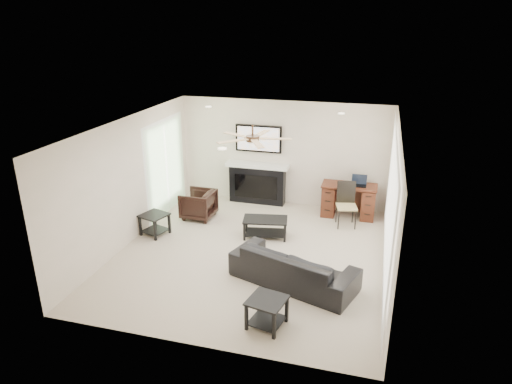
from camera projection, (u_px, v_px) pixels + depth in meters
The scene contains 10 objects.
room_shell at pixel (262, 170), 8.21m from camera, with size 5.50×5.54×2.52m.
sofa at pixel (293, 267), 7.70m from camera, with size 2.15×0.84×0.63m, color black.
armchair at pixel (198, 204), 10.28m from camera, with size 0.69×0.71×0.64m, color black.
coffee_table at pixel (265, 228), 9.41m from camera, with size 0.90×0.50×0.40m, color black.
end_table_near at pixel (267, 313), 6.64m from camera, with size 0.52×0.52×0.45m, color black.
end_table_left at pixel (155, 224), 9.50m from camera, with size 0.50×0.50×0.45m, color black.
fireplace_unit at pixel (257, 165), 10.92m from camera, with size 1.52×0.34×1.91m, color black.
desk at pixel (348, 201), 10.33m from camera, with size 1.22×0.56×0.76m, color #3A220E.
desk_chair at pixel (347, 205), 9.80m from camera, with size 0.42×0.44×0.97m, color black.
laptop at pixel (359, 181), 10.09m from camera, with size 0.33×0.24×0.23m, color black.
Camera 1 is at (2.15, -7.49, 4.22)m, focal length 32.00 mm.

